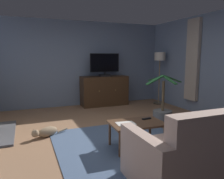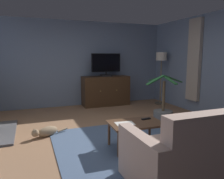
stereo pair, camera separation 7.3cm
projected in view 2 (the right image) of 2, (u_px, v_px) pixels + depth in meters
name	position (u px, v px, depth m)	size (l,w,h in m)	color
ground_plane	(113.00, 136.00, 4.26)	(6.06, 6.30, 0.04)	#936B4C
wall_back	(79.00, 64.00, 6.75)	(6.06, 0.10, 2.58)	slate
curtain_panel_far	(194.00, 60.00, 5.81)	(0.10, 0.44, 2.16)	#B2A393
rug_central	(121.00, 143.00, 3.82)	(2.26, 2.17, 0.01)	slate
tv_cabinet	(106.00, 91.00, 6.81)	(1.44, 0.57, 0.91)	black
television	(106.00, 64.00, 6.64)	(0.92, 0.20, 0.70)	black
coffee_table	(136.00, 126.00, 3.60)	(0.90, 0.62, 0.44)	brown
tv_remote	(146.00, 119.00, 3.76)	(0.17, 0.05, 0.02)	black
folded_newspaper	(125.00, 124.00, 3.52)	(0.30, 0.22, 0.01)	silver
sofa_floral	(191.00, 156.00, 2.63)	(1.44, 0.92, 0.95)	#BC9E8E
potted_plant_tall_palm_by_window	(163.00, 115.00, 4.82)	(0.94, 0.86, 1.12)	slate
cat	(46.00, 132.00, 4.16)	(0.70, 0.35, 0.21)	#937A5B
floor_lamp	(161.00, 63.00, 6.85)	(0.34, 0.34, 1.64)	#4C4233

